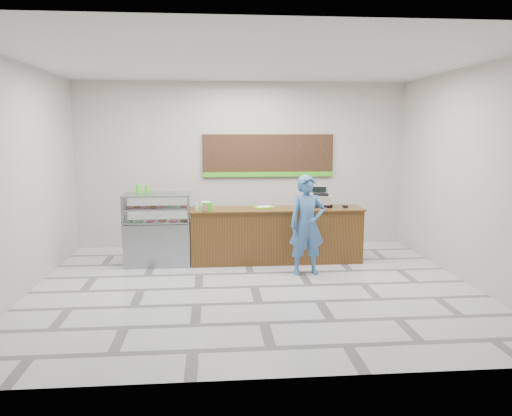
{
  "coord_description": "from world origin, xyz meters",
  "views": [
    {
      "loc": [
        -0.64,
        -7.67,
        2.47
      ],
      "look_at": [
        0.11,
        0.9,
        1.14
      ],
      "focal_mm": 35.0,
      "sensor_mm": 36.0,
      "label": 1
    }
  ],
  "objects": [
    {
      "name": "sales_counter",
      "position": [
        0.55,
        1.55,
        0.52
      ],
      "size": [
        3.26,
        0.76,
        1.03
      ],
      "color": "brown",
      "rests_on": "floor"
    },
    {
      "name": "promo_box",
      "position": [
        -0.75,
        1.28,
        1.11
      ],
      "size": [
        0.2,
        0.15,
        0.16
      ],
      "primitive_type": "cube",
      "rotation": [
        0.0,
        0.0,
        -0.19
      ],
      "color": "#46C01F",
      "rests_on": "sales_counter"
    },
    {
      "name": "donut_decal",
      "position": [
        1.43,
        1.46,
        1.03
      ],
      "size": [
        0.16,
        0.16,
        0.0
      ],
      "primitive_type": "cylinder",
      "color": "#D0557E",
      "rests_on": "sales_counter"
    },
    {
      "name": "floor",
      "position": [
        0.0,
        0.0,
        0.0
      ],
      "size": [
        7.0,
        7.0,
        0.0
      ],
      "primitive_type": "plane",
      "color": "#BDBDC1",
      "rests_on": "ground"
    },
    {
      "name": "cash_register",
      "position": [
        1.41,
        1.68,
        1.18
      ],
      "size": [
        0.49,
        0.51,
        0.39
      ],
      "rotation": [
        0.0,
        0.0,
        -0.22
      ],
      "color": "black",
      "rests_on": "sales_counter"
    },
    {
      "name": "menu_board",
      "position": [
        0.55,
        2.96,
        1.93
      ],
      "size": [
        2.8,
        0.06,
        0.9
      ],
      "color": "black",
      "rests_on": "back_wall"
    },
    {
      "name": "napkin_box",
      "position": [
        -0.78,
        1.65,
        1.09
      ],
      "size": [
        0.17,
        0.17,
        0.13
      ],
      "primitive_type": "cube",
      "rotation": [
        0.0,
        0.0,
        -0.15
      ],
      "color": "white",
      "rests_on": "sales_counter"
    },
    {
      "name": "straw_cup",
      "position": [
        -0.95,
        1.53,
        1.09
      ],
      "size": [
        0.08,
        0.08,
        0.11
      ],
      "primitive_type": "cylinder",
      "color": "silver",
      "rests_on": "sales_counter"
    },
    {
      "name": "green_cup_left",
      "position": [
        -2.01,
        1.65,
        1.41
      ],
      "size": [
        0.1,
        0.1,
        0.16
      ],
      "primitive_type": "cylinder",
      "color": "#46C01F",
      "rests_on": "display_case"
    },
    {
      "name": "back_wall",
      "position": [
        0.0,
        3.0,
        1.75
      ],
      "size": [
        7.0,
        0.0,
        7.0
      ],
      "primitive_type": "plane",
      "rotation": [
        1.57,
        0.0,
        0.0
      ],
      "color": "#BDB7AD",
      "rests_on": "floor"
    },
    {
      "name": "display_case",
      "position": [
        -1.67,
        1.55,
        0.68
      ],
      "size": [
        1.22,
        0.72,
        1.33
      ],
      "color": "gray",
      "rests_on": "floor"
    },
    {
      "name": "serving_tray",
      "position": [
        0.32,
        1.64,
        1.04
      ],
      "size": [
        0.44,
        0.37,
        0.02
      ],
      "rotation": [
        0.0,
        0.0,
        0.27
      ],
      "color": "#65C410",
      "rests_on": "sales_counter"
    },
    {
      "name": "green_cup_right",
      "position": [
        -1.88,
        1.79,
        1.4
      ],
      "size": [
        0.08,
        0.08,
        0.13
      ],
      "primitive_type": "cylinder",
      "color": "#46C01F",
      "rests_on": "display_case"
    },
    {
      "name": "card_terminal",
      "position": [
        1.86,
        1.51,
        1.05
      ],
      "size": [
        0.09,
        0.17,
        0.04
      ],
      "primitive_type": "cube",
      "rotation": [
        0.0,
        0.0,
        -0.05
      ],
      "color": "black",
      "rests_on": "sales_counter"
    },
    {
      "name": "ceiling",
      "position": [
        0.0,
        0.0,
        3.5
      ],
      "size": [
        7.0,
        7.0,
        0.0
      ],
      "primitive_type": "plane",
      "rotation": [
        3.14,
        0.0,
        0.0
      ],
      "color": "silver",
      "rests_on": "back_wall"
    },
    {
      "name": "customer",
      "position": [
        0.97,
        0.66,
        0.86
      ],
      "size": [
        0.66,
        0.47,
        1.73
      ],
      "primitive_type": "imported",
      "rotation": [
        0.0,
        0.0,
        0.09
      ],
      "color": "#3B68A0",
      "rests_on": "floor"
    }
  ]
}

